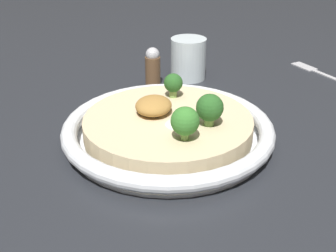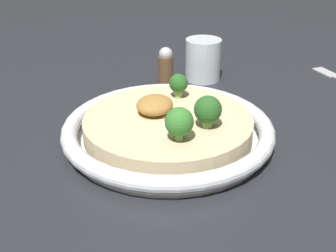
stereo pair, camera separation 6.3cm
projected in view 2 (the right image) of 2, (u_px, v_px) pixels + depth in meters
name	position (u px, v px, depth m)	size (l,w,h in m)	color
ground_plane	(168.00, 140.00, 0.65)	(6.00, 6.00, 0.00)	#23262B
risotto_bowl	(168.00, 129.00, 0.64)	(0.32, 0.32, 0.04)	silver
cheese_sprinkle	(176.00, 119.00, 0.60)	(0.04, 0.04, 0.02)	white
crispy_onion_garnish	(155.00, 105.00, 0.64)	(0.06, 0.05, 0.03)	#A37538
broccoli_right	(179.00, 122.00, 0.55)	(0.04, 0.04, 0.05)	#759E4C
broccoli_front_left	(178.00, 84.00, 0.68)	(0.03, 0.03, 0.04)	#84A856
broccoli_back_right	(208.00, 110.00, 0.59)	(0.04, 0.04, 0.05)	#759E4C
drinking_glass	(203.00, 60.00, 0.86)	(0.07, 0.07, 0.08)	silver
pepper_shaker	(166.00, 66.00, 0.83)	(0.03, 0.03, 0.08)	brown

